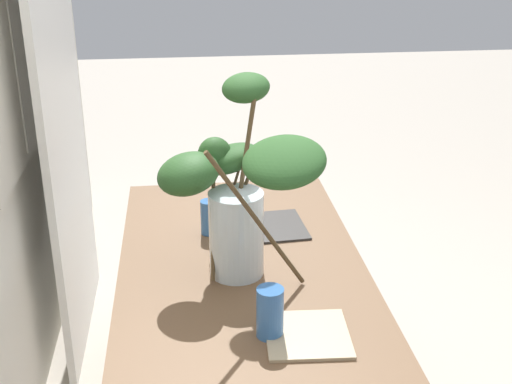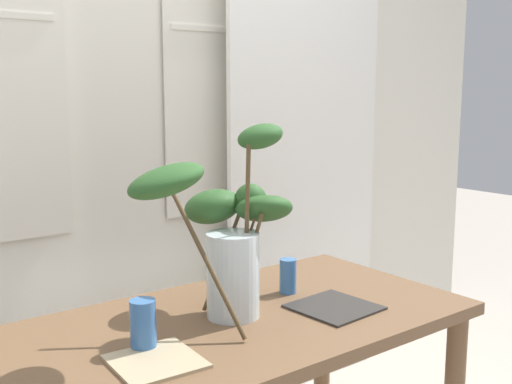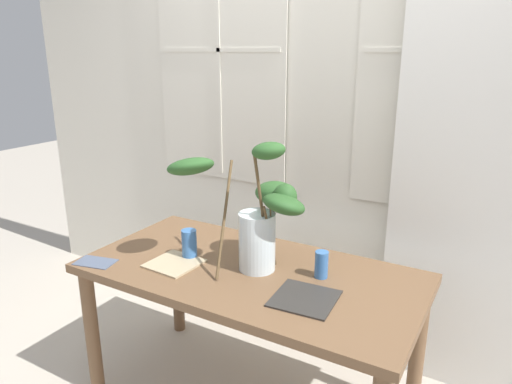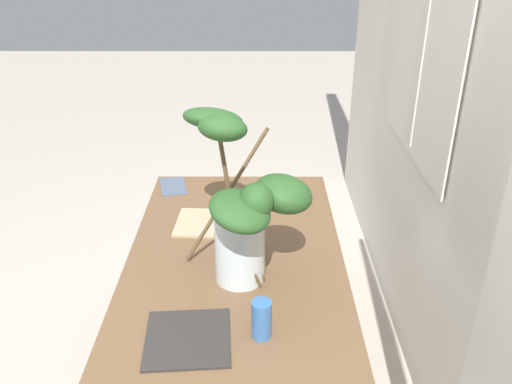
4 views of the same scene
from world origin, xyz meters
The scene contains 8 objects.
back_wall_with_windows centered at (0.00, 0.84, 1.47)m, with size 4.61×0.14×2.92m.
curtain_sheer_side centered at (0.91, 0.66, 1.15)m, with size 0.90×0.03×2.30m, color white.
dining_table centered at (0.00, 0.00, 0.65)m, with size 1.58×0.79×0.75m.
vase_with_branches centered at (0.02, 0.03, 1.03)m, with size 0.67×0.49×0.63m.
drinking_glass_blue_left centered at (-0.32, -0.04, 0.82)m, with size 0.07×0.07×0.14m, color #386BAD.
drinking_glass_blue_right centered at (0.32, 0.09, 0.81)m, with size 0.06×0.06×0.12m, color #386BAD.
plate_square_left centered at (-0.34, -0.14, 0.75)m, with size 0.22×0.22×0.01m, color tan.
plate_square_right centered at (0.34, -0.12, 0.75)m, with size 0.25×0.25×0.01m, color #2D2B28.
Camera 2 is at (-1.06, -1.53, 1.46)m, focal length 43.28 mm.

